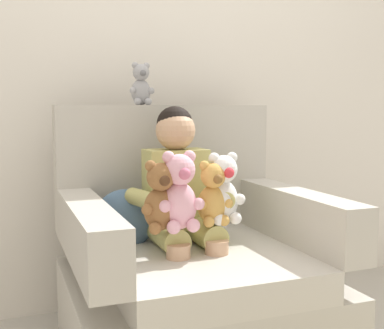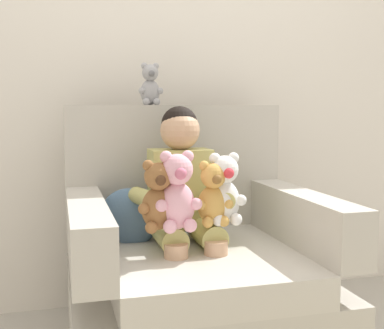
{
  "view_description": "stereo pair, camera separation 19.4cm",
  "coord_description": "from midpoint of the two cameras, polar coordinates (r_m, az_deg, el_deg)",
  "views": [
    {
      "loc": [
        -0.72,
        -1.86,
        1.02
      ],
      "look_at": [
        -0.03,
        -0.05,
        0.8
      ],
      "focal_mm": 46.49,
      "sensor_mm": 36.0,
      "label": 1
    },
    {
      "loc": [
        -0.54,
        -1.92,
        1.02
      ],
      "look_at": [
        -0.03,
        -0.05,
        0.8
      ],
      "focal_mm": 46.49,
      "sensor_mm": 36.0,
      "label": 2
    }
  ],
  "objects": [
    {
      "name": "seated_child",
      "position": [
        2.08,
        -3.95,
        -3.44
      ],
      "size": [
        0.45,
        0.39,
        0.82
      ],
      "rotation": [
        0.0,
        0.0,
        -0.05
      ],
      "color": "tan",
      "rests_on": "armchair"
    },
    {
      "name": "plush_brown",
      "position": [
        1.86,
        -6.62,
        -3.9
      ],
      "size": [
        0.16,
        0.13,
        0.27
      ],
      "rotation": [
        0.0,
        0.0,
        -0.11
      ],
      "color": "brown",
      "rests_on": "armchair"
    },
    {
      "name": "back_wall",
      "position": [
        2.67,
        -7.26,
        12.31
      ],
      "size": [
        6.0,
        0.1,
        2.6
      ],
      "primitive_type": "cube",
      "color": "silver",
      "rests_on": "ground"
    },
    {
      "name": "plush_grey_on_backrest",
      "position": [
        2.35,
        -8.26,
        8.99
      ],
      "size": [
        0.12,
        0.1,
        0.2
      ],
      "rotation": [
        0.0,
        0.0,
        -0.01
      ],
      "color": "#9E9EA3",
      "rests_on": "armchair"
    },
    {
      "name": "plush_honey",
      "position": [
        1.96,
        -0.42,
        -3.52
      ],
      "size": [
        0.15,
        0.12,
        0.26
      ],
      "rotation": [
        0.0,
        0.0,
        -0.06
      ],
      "color": "gold",
      "rests_on": "armchair"
    },
    {
      "name": "throw_pillow",
      "position": [
        2.15,
        -10.31,
        -6.25
      ],
      "size": [
        0.28,
        0.17,
        0.26
      ],
      "primitive_type": "ellipsoid",
      "rotation": [
        0.0,
        0.0,
        -0.2
      ],
      "color": "slate",
      "rests_on": "armchair"
    },
    {
      "name": "plush_pink",
      "position": [
        1.87,
        -4.43,
        -3.36
      ],
      "size": [
        0.18,
        0.15,
        0.3
      ],
      "rotation": [
        0.0,
        0.0,
        -0.06
      ],
      "color": "#EAA8BC",
      "rests_on": "armchair"
    },
    {
      "name": "armchair",
      "position": [
        2.15,
        -2.73,
        -12.48
      ],
      "size": [
        1.02,
        0.96,
        1.04
      ],
      "color": "#BCB7AD",
      "rests_on": "ground"
    },
    {
      "name": "plush_white",
      "position": [
        1.99,
        0.81,
        -2.99
      ],
      "size": [
        0.17,
        0.14,
        0.29
      ],
      "rotation": [
        0.0,
        0.0,
        -0.26
      ],
      "color": "white",
      "rests_on": "armchair"
    }
  ]
}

